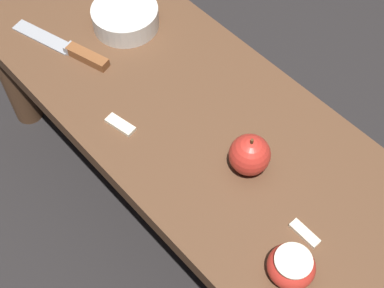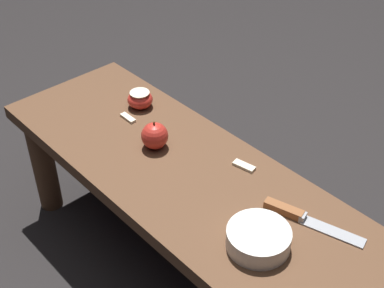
% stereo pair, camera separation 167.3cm
% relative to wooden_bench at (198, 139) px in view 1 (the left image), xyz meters
% --- Properties ---
extents(ground_plane, '(8.00, 8.00, 0.00)m').
position_rel_wooden_bench_xyz_m(ground_plane, '(0.00, 0.00, -0.33)').
color(ground_plane, black).
extents(wooden_bench, '(1.22, 0.41, 0.41)m').
position_rel_wooden_bench_xyz_m(wooden_bench, '(0.00, 0.00, 0.00)').
color(wooden_bench, brown).
rests_on(wooden_bench, ground_plane).
extents(knife, '(0.24, 0.09, 0.02)m').
position_rel_wooden_bench_xyz_m(knife, '(-0.30, -0.08, 0.09)').
color(knife, '#9EA0A5').
rests_on(knife, wooden_bench).
extents(apple_whole, '(0.07, 0.07, 0.08)m').
position_rel_wooden_bench_xyz_m(apple_whole, '(0.14, -0.01, 0.12)').
color(apple_whole, red).
rests_on(apple_whole, wooden_bench).
extents(apple_cut, '(0.08, 0.08, 0.05)m').
position_rel_wooden_bench_xyz_m(apple_cut, '(0.33, -0.10, 0.11)').
color(apple_cut, red).
rests_on(apple_cut, wooden_bench).
extents(apple_slice_near_knife, '(0.06, 0.03, 0.01)m').
position_rel_wooden_bench_xyz_m(apple_slice_near_knife, '(-0.08, -0.13, 0.08)').
color(apple_slice_near_knife, beige).
rests_on(apple_slice_near_knife, wooden_bench).
extents(apple_slice_center, '(0.06, 0.02, 0.01)m').
position_rel_wooden_bench_xyz_m(apple_slice_center, '(0.30, -0.03, 0.08)').
color(apple_slice_center, beige).
rests_on(apple_slice_center, wooden_bench).
extents(bowl, '(0.14, 0.14, 0.05)m').
position_rel_wooden_bench_xyz_m(bowl, '(-0.29, 0.05, 0.10)').
color(bowl, silver).
rests_on(bowl, wooden_bench).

